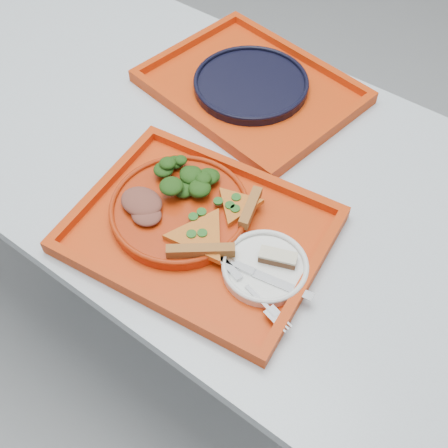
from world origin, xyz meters
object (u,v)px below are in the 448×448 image
at_px(dinner_plate, 180,210).
at_px(dessert_bar, 278,257).
at_px(tray_main, 200,233).
at_px(navy_plate, 251,85).
at_px(tray_far, 251,90).

bearing_deg(dinner_plate, dessert_bar, 3.53).
bearing_deg(tray_main, navy_plate, 105.07).
xyz_separation_m(tray_far, dessert_bar, (0.31, -0.37, 0.03)).
bearing_deg(dinner_plate, navy_plate, 105.35).
relative_size(tray_main, dinner_plate, 1.73).
bearing_deg(tray_main, dinner_plate, 162.54).
xyz_separation_m(tray_main, navy_plate, (-0.16, 0.39, 0.01)).
distance_m(tray_far, navy_plate, 0.01).
height_order(tray_main, dinner_plate, dinner_plate).
bearing_deg(tray_main, dessert_bar, 1.25).
distance_m(dinner_plate, dessert_bar, 0.21).
relative_size(tray_far, dinner_plate, 1.73).
distance_m(tray_far, dinner_plate, 0.39).
relative_size(navy_plate, dessert_bar, 3.70).
height_order(dinner_plate, dessert_bar, dessert_bar).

